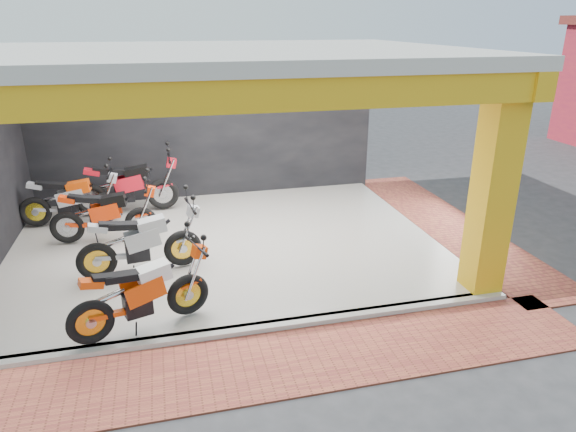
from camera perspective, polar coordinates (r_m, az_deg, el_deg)
The scene contains 15 objects.
ground at distance 8.33m, azimuth -5.04°, elevation -8.93°, with size 80.00×80.00×0.00m, color #2D2D30.
showroom_floor at distance 10.08m, azimuth -6.87°, elevation -3.15°, with size 8.00×6.00×0.10m, color silver.
showroom_ceiling at distance 9.23m, azimuth -7.85°, elevation 17.42°, with size 8.40×6.40×0.20m, color beige.
back_wall at distance 12.53m, azimuth -9.07°, elevation 9.68°, with size 8.20×0.20×3.50m, color black.
corner_column at distance 8.34m, azimuth 21.84°, elevation 2.78°, with size 0.50×0.50×3.50m, color gold.
header_beam_front at distance 6.30m, azimuth -4.52°, elevation 13.26°, with size 8.40×0.30×0.40m, color gold.
header_beam_right at distance 10.48m, azimuth 15.40°, elevation 15.64°, with size 0.30×6.40×0.40m, color gold.
floor_kerb at distance 7.44m, azimuth -3.77°, elevation -12.41°, with size 8.00×0.20×0.10m, color silver.
paver_front at distance 6.83m, azimuth -2.54°, elevation -16.16°, with size 9.00×1.40×0.03m, color #9C4A33.
paver_right at distance 11.61m, azimuth 17.33°, elevation -0.87°, with size 1.40×7.00×0.03m, color #9C4A33.
moto_hero at distance 7.47m, azimuth -11.20°, elevation -6.53°, with size 2.09×0.77×1.28m, color #F0440A, non-canonical shape.
moto_row_a at distance 8.95m, azimuth -11.75°, elevation -1.67°, with size 2.17×0.80×1.33m, color #A8ABB0, non-canonical shape.
moto_row_b at distance 10.29m, azimuth -16.12°, elevation 0.86°, with size 2.13×0.79×1.30m, color #F7380A, non-canonical shape.
moto_row_c at distance 11.40m, azimuth -19.83°, elevation 2.37°, with size 2.12×0.79×1.30m, color #AEAFB6, non-canonical shape.
moto_row_d at distance 11.80m, azimuth -13.85°, elevation 3.97°, with size 2.35×0.87×1.44m, color red, non-canonical shape.
Camera 1 is at (-1.03, -7.16, 4.13)m, focal length 32.00 mm.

